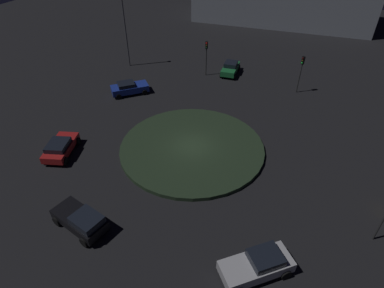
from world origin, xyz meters
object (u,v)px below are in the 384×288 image
car_green (230,68)px  traffic_light_north (206,52)px  car_black (81,220)px  car_silver (258,265)px  car_red (60,147)px  traffic_light_northeast (301,67)px  car_blue (129,88)px  streetlamp_northwest (125,24)px

car_green → traffic_light_north: size_ratio=0.94×
car_black → traffic_light_north: size_ratio=0.98×
car_silver → traffic_light_north: 28.02m
car_green → car_red: 23.67m
car_black → car_red: size_ratio=1.00×
car_silver → traffic_light_northeast: bearing=-129.3°
car_blue → streetlamp_northwest: streetlamp_northwest is taller
car_red → traffic_light_north: (6.22, 20.23, 2.38)m
car_black → streetlamp_northwest: streetlamp_northwest is taller
traffic_light_north → streetlamp_northwest: 11.14m
car_green → traffic_light_northeast: (8.75, -2.09, 2.33)m
car_silver → traffic_light_northeast: 24.72m
car_black → car_green: size_ratio=1.04×
traffic_light_northeast → traffic_light_north: traffic_light_north is taller
traffic_light_northeast → streetlamp_northwest: (-22.37, -0.55, 2.48)m
car_black → car_green: bearing=-80.5°
car_black → streetlamp_northwest: size_ratio=0.47×
car_blue → traffic_light_north: (6.54, 8.13, 2.38)m
car_green → traffic_light_north: (-2.80, -1.65, 2.34)m
traffic_light_north → streetlamp_northwest: bearing=-100.2°
car_silver → car_red: size_ratio=1.02×
traffic_light_northeast → car_green: bearing=-77.0°
car_green → streetlamp_northwest: 14.69m
streetlamp_northwest → car_red: bearing=-76.5°
traffic_light_north → car_blue: bearing=-54.3°
streetlamp_northwest → car_green: bearing=11.0°
car_silver → traffic_light_north: bearing=-105.0°
car_silver → car_red: 19.21m
car_black → traffic_light_northeast: traffic_light_northeast is taller
car_black → traffic_light_north: (-0.63, 26.20, 2.32)m
car_blue → traffic_light_northeast: size_ratio=0.98×
car_silver → streetlamp_northwest: size_ratio=0.48×
car_blue → traffic_light_northeast: bearing=-19.9°
car_blue → traffic_light_northeast: traffic_light_northeast is taller
traffic_light_northeast → streetlamp_northwest: streetlamp_northwest is taller
traffic_light_north → streetlamp_northwest: streetlamp_northwest is taller
traffic_light_northeast → traffic_light_north: 11.56m
car_red → traffic_light_north: traffic_light_north is taller
car_silver → car_black: bearing=-35.6°
car_black → car_red: 9.08m
car_black → traffic_light_north: bearing=-74.7°
car_blue → streetlamp_northwest: bearing=78.0°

